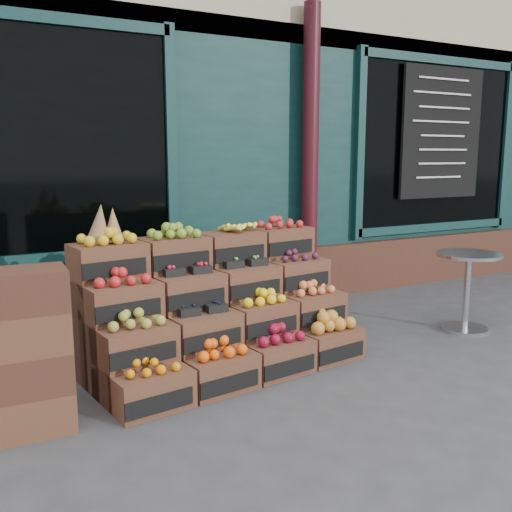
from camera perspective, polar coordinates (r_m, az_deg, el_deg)
name	(u,v)px	position (r m, az deg, el deg)	size (l,w,h in m)	color
ground	(326,384)	(4.25, 7.05, -12.60)	(60.00, 60.00, 0.00)	#3E3E40
shop_facade	(121,101)	(8.64, -13.33, 14.88)	(12.00, 6.24, 4.80)	#0D2E2C
crate_display	(217,315)	(4.49, -3.88, -5.90)	(2.19, 1.26, 1.30)	brown
spare_crates	(26,352)	(3.65, -21.99, -8.89)	(0.51, 0.37, 0.99)	brown
bistro_table	(467,282)	(5.67, 20.37, -2.49)	(0.59, 0.59, 0.74)	silver
shopkeeper	(24,218)	(6.20, -22.22, 3.57)	(0.74, 0.48, 2.03)	#17501D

